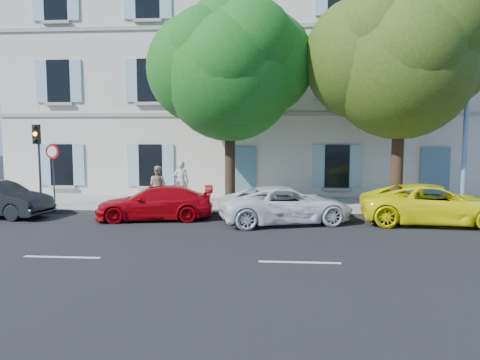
# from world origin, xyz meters

# --- Properties ---
(ground) EXTENTS (90.00, 90.00, 0.00)m
(ground) POSITION_xyz_m (0.00, 0.00, 0.00)
(ground) COLOR black
(sidewalk) EXTENTS (36.00, 4.50, 0.15)m
(sidewalk) POSITION_xyz_m (0.00, 4.45, 0.07)
(sidewalk) COLOR #A09E96
(sidewalk) RESTS_ON ground
(kerb) EXTENTS (36.00, 0.16, 0.16)m
(kerb) POSITION_xyz_m (0.00, 2.28, 0.08)
(kerb) COLOR #9E998E
(kerb) RESTS_ON ground
(building) EXTENTS (28.00, 7.00, 12.00)m
(building) POSITION_xyz_m (0.00, 10.20, 6.00)
(building) COLOR beige
(building) RESTS_ON ground
(car_red_coupe) EXTENTS (4.44, 2.37, 1.23)m
(car_red_coupe) POSITION_xyz_m (-4.99, 1.28, 0.61)
(car_red_coupe) COLOR #AA040C
(car_red_coupe) RESTS_ON ground
(car_white_coupe) EXTENTS (5.06, 3.34, 1.29)m
(car_white_coupe) POSITION_xyz_m (-0.26, 0.97, 0.65)
(car_white_coupe) COLOR white
(car_white_coupe) RESTS_ON ground
(car_yellow_supercar) EXTENTS (5.13, 2.67, 1.38)m
(car_yellow_supercar) POSITION_xyz_m (4.85, 1.20, 0.69)
(car_yellow_supercar) COLOR #FFFB0A
(car_yellow_supercar) RESTS_ON ground
(tree_left) EXTENTS (5.31, 5.31, 8.22)m
(tree_left) POSITION_xyz_m (-2.47, 3.57, 5.44)
(tree_left) COLOR #3A2819
(tree_left) RESTS_ON sidewalk
(tree_right) EXTENTS (5.59, 5.59, 8.61)m
(tree_right) POSITION_xyz_m (4.05, 3.18, 5.67)
(tree_right) COLOR #3A2819
(tree_right) RESTS_ON sidewalk
(traffic_light) EXTENTS (0.27, 0.38, 3.32)m
(traffic_light) POSITION_xyz_m (-10.18, 2.88, 2.56)
(traffic_light) COLOR #383A3D
(traffic_light) RESTS_ON sidewalk
(road_sign) EXTENTS (0.58, 0.13, 2.54)m
(road_sign) POSITION_xyz_m (-9.60, 2.94, 1.98)
(road_sign) COLOR #383A3D
(road_sign) RESTS_ON sidewalk
(street_lamp) EXTENTS (0.39, 1.89, 8.82)m
(street_lamp) POSITION_xyz_m (6.36, 2.54, 5.15)
(street_lamp) COLOR #7293BF
(street_lamp) RESTS_ON sidewalk
(pedestrian_a) EXTENTS (0.67, 0.45, 1.80)m
(pedestrian_a) POSITION_xyz_m (-4.65, 4.35, 1.05)
(pedestrian_a) COLOR silver
(pedestrian_a) RESTS_ON sidewalk
(pedestrian_b) EXTENTS (0.99, 0.91, 1.64)m
(pedestrian_b) POSITION_xyz_m (-5.51, 3.76, 0.97)
(pedestrian_b) COLOR tan
(pedestrian_b) RESTS_ON sidewalk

